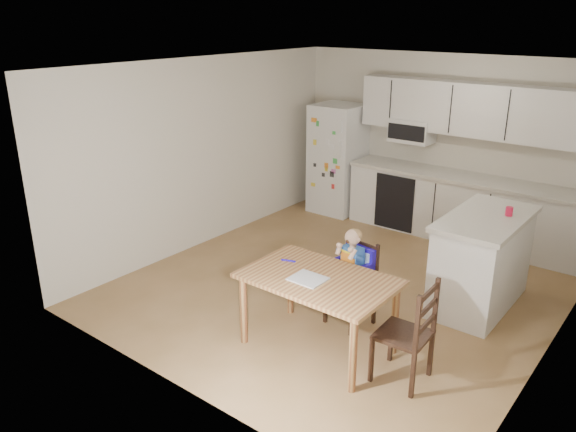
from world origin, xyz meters
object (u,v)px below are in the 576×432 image
at_px(red_cup, 509,211).
at_px(dining_table, 319,287).
at_px(refrigerator, 338,159).
at_px(kitchen_island, 482,261).
at_px(chair_booster, 354,266).
at_px(chair_side, 414,328).

bearing_deg(red_cup, dining_table, -118.73).
xyz_separation_m(refrigerator, dining_table, (2.05, -3.43, -0.21)).
distance_m(kitchen_island, red_cup, 0.60).
xyz_separation_m(red_cup, chair_booster, (-1.05, -1.31, -0.45)).
relative_size(refrigerator, dining_table, 1.23).
height_order(red_cup, chair_booster, red_cup).
distance_m(refrigerator, chair_side, 4.52).
bearing_deg(chair_booster, kitchen_island, 62.22).
bearing_deg(refrigerator, kitchen_island, -29.31).
height_order(dining_table, chair_side, chair_side).
xyz_separation_m(kitchen_island, chair_side, (0.06, -1.72, 0.02)).
relative_size(refrigerator, kitchen_island, 1.22).
bearing_deg(chair_booster, dining_table, -81.36).
height_order(refrigerator, chair_side, refrigerator).
relative_size(dining_table, chair_side, 1.45).
bearing_deg(red_cup, chair_side, -93.38).
relative_size(chair_booster, chair_side, 1.09).
relative_size(refrigerator, chair_booster, 1.65).
distance_m(refrigerator, red_cup, 3.46).
bearing_deg(red_cup, refrigerator, 154.21).
xyz_separation_m(kitchen_island, dining_table, (-0.89, -1.78, 0.12)).
xyz_separation_m(refrigerator, kitchen_island, (2.94, -1.65, -0.33)).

